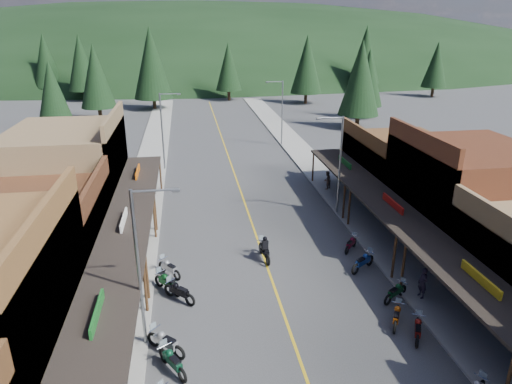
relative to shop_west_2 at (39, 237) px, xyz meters
name	(u,v)px	position (x,y,z in m)	size (l,w,h in m)	color
ground	(268,270)	(13.75, -1.70, -2.53)	(220.00, 220.00, 0.00)	#38383A
centerline	(234,172)	(13.75, 18.30, -2.53)	(0.15, 90.00, 0.01)	gold
sidewalk_west	(148,176)	(5.05, 18.30, -2.46)	(3.40, 94.00, 0.15)	gray
sidewalk_east	(315,168)	(22.45, 18.30, -2.46)	(3.40, 94.00, 0.15)	gray
shop_west_2	(39,237)	(0.00, 0.00, 0.00)	(10.90, 9.00, 6.20)	#3F2111
shop_west_3	(71,172)	(-0.03, 9.60, 0.99)	(10.90, 10.20, 8.20)	brown
shop_east_2	(464,196)	(27.54, 0.00, 0.99)	(10.90, 9.00, 8.20)	#562B19
shop_east_3	(399,168)	(27.51, 9.60, 0.00)	(10.90, 10.20, 6.20)	#4C2D16
streetlight_0	(141,263)	(6.80, -7.70, 1.93)	(2.16, 0.18, 8.00)	gray
streetlight_1	(163,128)	(6.80, 20.30, 1.93)	(2.16, 0.18, 8.00)	gray
streetlight_2	(338,161)	(20.71, 6.30, 1.93)	(2.16, 0.18, 8.00)	gray
streetlight_3	(281,110)	(20.71, 28.30, 1.93)	(2.16, 0.18, 8.00)	gray
ridge_hill	(197,68)	(13.75, 133.30, -2.53)	(310.00, 140.00, 60.00)	black
pine_1	(81,63)	(-10.25, 68.30, 4.70)	(5.88, 5.88, 12.50)	black
pine_2	(151,63)	(3.75, 56.30, 5.46)	(6.72, 6.72, 14.00)	black
pine_3	(228,66)	(17.75, 64.30, 3.95)	(5.04, 5.04, 11.00)	black
pine_4	(307,64)	(31.75, 58.30, 4.70)	(5.88, 5.88, 12.50)	black
pine_5	(365,55)	(47.75, 70.30, 5.46)	(6.72, 6.72, 14.00)	black
pine_6	(436,64)	(59.75, 62.30, 3.95)	(5.04, 5.04, 11.00)	black
pine_7	(46,61)	(-18.25, 74.30, 4.70)	(5.88, 5.88, 12.50)	black
pine_8	(52,91)	(-8.25, 38.30, 3.44)	(4.48, 4.48, 10.00)	black
pine_9	(368,78)	(37.75, 43.30, 3.85)	(4.93, 4.93, 10.80)	black
pine_10	(96,76)	(-4.25, 48.30, 4.25)	(5.38, 5.38, 11.60)	black
pine_11	(361,78)	(33.75, 36.30, 4.65)	(5.82, 5.82, 12.40)	black
bike_west_4	(172,361)	(7.98, -9.79, -1.90)	(0.74, 2.21, 1.26)	#0C3E25
bike_west_5	(165,341)	(7.64, -8.47, -1.87)	(0.77, 2.32, 1.33)	gray
bike_west_6	(179,291)	(8.25, -4.25, -1.89)	(0.75, 2.26, 1.29)	black
bike_west_7	(167,282)	(7.58, -3.18, -1.90)	(0.74, 2.23, 1.27)	#0B3A16
bike_west_8	(169,267)	(7.64, -1.42, -1.94)	(0.69, 2.08, 1.19)	#9D9CA1
bike_east_4	(418,328)	(19.84, -9.26, -1.96)	(0.67, 2.01, 1.15)	maroon
bike_east_5	(397,315)	(19.27, -8.11, -1.96)	(0.67, 2.02, 1.16)	#A7470B
bike_east_6	(396,291)	(20.19, -6.01, -1.96)	(0.67, 2.01, 1.15)	#0B3B1A
bike_east_7	(363,261)	(19.61, -2.56, -1.90)	(0.74, 2.22, 1.27)	navy
bike_east_8	(351,243)	(19.77, 0.05, -1.99)	(0.63, 1.89, 1.08)	maroon
rider_on_bike	(264,250)	(13.75, -0.27, -1.83)	(1.01, 2.39, 1.77)	black
pedestrian_east_a	(423,283)	(21.67, -6.14, -1.48)	(0.66, 0.43, 1.80)	#251C2B
pedestrian_east_b	(327,180)	(21.65, 11.72, -1.53)	(0.83, 0.48, 1.71)	brown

